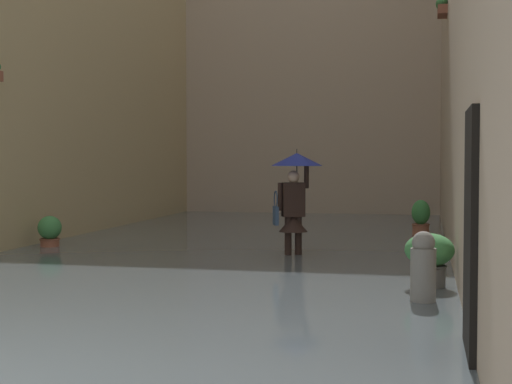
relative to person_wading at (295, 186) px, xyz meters
name	(u,v)px	position (x,y,z in m)	size (l,w,h in m)	color
ground_plane	(236,253)	(1.27, -0.90, -1.30)	(60.00, 60.00, 0.00)	gray
flood_water	(236,250)	(1.27, -0.90, -1.24)	(8.55, 24.29, 0.12)	#515B60
building_facade_far	(314,20)	(1.27, -10.95, 4.81)	(11.35, 1.80, 12.22)	tan
person_wading	(295,186)	(0.00, 0.00, 0.00)	(0.89, 0.89, 1.94)	#2D2319
potted_plant_far_left	(429,259)	(-2.26, 2.91, -0.81)	(0.63, 0.63, 0.81)	#66605B
potted_plant_far_right	(50,233)	(4.70, -0.20, -0.92)	(0.44, 0.44, 0.70)	#9E563D
potted_plant_near_left	(421,220)	(-2.10, -3.92, -0.84)	(0.40, 0.40, 0.89)	#9E563D
mooring_bollard	(423,272)	(-2.18, 3.98, -0.83)	(0.29, 0.29, 0.94)	gray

